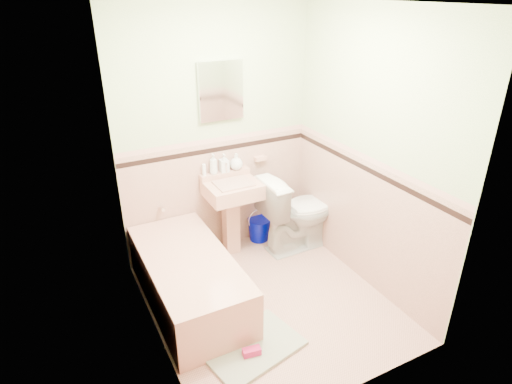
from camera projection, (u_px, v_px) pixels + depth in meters
name	position (u px, v px, depth m)	size (l,w,h in m)	color
floor	(269.00, 301.00, 3.95)	(2.20, 2.20, 0.00)	tan
ceiling	(273.00, 2.00, 2.88)	(2.20, 2.20, 0.00)	white
wall_back	(217.00, 136.00, 4.30)	(2.50, 2.50, 0.00)	beige
wall_front	(362.00, 242.00, 2.53)	(2.50, 2.50, 0.00)	beige
wall_left	(144.00, 202.00, 3.00)	(2.50, 2.50, 0.00)	beige
wall_right	(370.00, 155.00, 3.83)	(2.50, 2.50, 0.00)	beige
wainscot_back	(219.00, 196.00, 4.57)	(2.00, 2.00, 0.00)	#D09E8B
wainscot_front	(351.00, 326.00, 2.82)	(2.00, 2.00, 0.00)	#D09E8B
wainscot_left	(155.00, 278.00, 3.29)	(2.20, 2.20, 0.00)	#D09E8B
wainscot_right	(361.00, 220.00, 4.11)	(2.20, 2.20, 0.00)	#D09E8B
accent_back	(218.00, 149.00, 4.34)	(2.00, 2.00, 0.00)	black
accent_front	(358.00, 259.00, 2.60)	(2.00, 2.00, 0.00)	black
accent_left	(149.00, 218.00, 3.06)	(2.20, 2.20, 0.00)	black
accent_right	(366.00, 169.00, 3.88)	(2.20, 2.20, 0.00)	black
cap_back	(217.00, 140.00, 4.30)	(2.00, 2.00, 0.00)	tan
cap_front	(360.00, 245.00, 2.56)	(2.00, 2.00, 0.00)	tan
cap_left	(147.00, 205.00, 3.02)	(2.20, 2.20, 0.00)	tan
cap_right	(368.00, 158.00, 3.84)	(2.20, 2.20, 0.00)	tan
bathtub	(189.00, 281.00, 3.86)	(0.70, 1.50, 0.45)	tan
tub_faucet	(162.00, 208.00, 4.26)	(0.04, 0.04, 0.12)	silver
sink	(233.00, 220.00, 4.49)	(0.53, 0.48, 0.83)	tan
sink_faucet	(226.00, 167.00, 4.37)	(0.02, 0.02, 0.10)	silver
medicine_cabinet	(221.00, 91.00, 4.10)	(0.45, 0.04, 0.56)	white
soap_dish	(260.00, 158.00, 4.59)	(0.13, 0.07, 0.04)	tan
soap_bottle_left	(213.00, 164.00, 4.33)	(0.08, 0.08, 0.21)	#B2B2B2
soap_bottle_mid	(224.00, 163.00, 4.38)	(0.09, 0.09, 0.19)	#B2B2B2
soap_bottle_right	(236.00, 161.00, 4.44)	(0.13, 0.13, 0.17)	#B2B2B2
tube	(204.00, 170.00, 4.31)	(0.04, 0.04, 0.12)	white
toilet	(298.00, 211.00, 4.62)	(0.48, 0.84, 0.86)	white
bucket	(259.00, 229.00, 4.87)	(0.26, 0.26, 0.26)	#0007AD
bath_mat	(253.00, 347.00, 3.43)	(0.75, 0.50, 0.03)	#99A68A
shoe	(252.00, 352.00, 3.34)	(0.14, 0.07, 0.06)	#BF1E59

